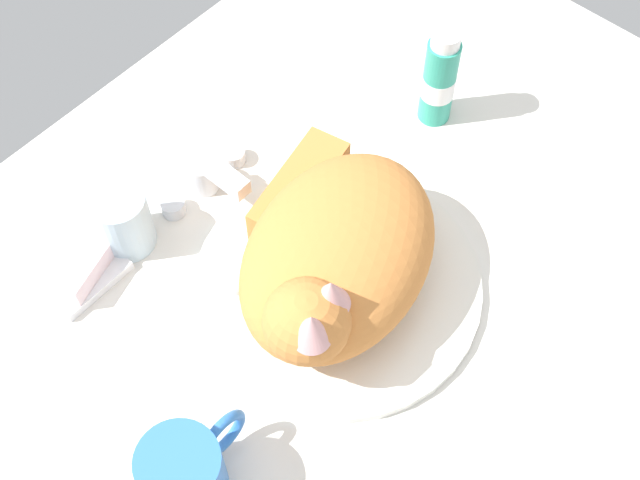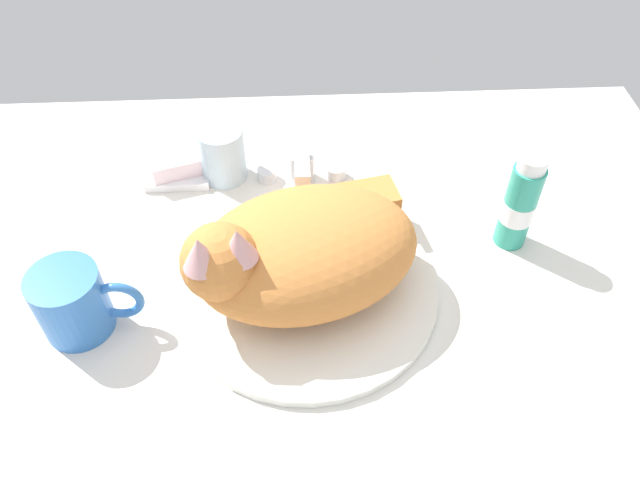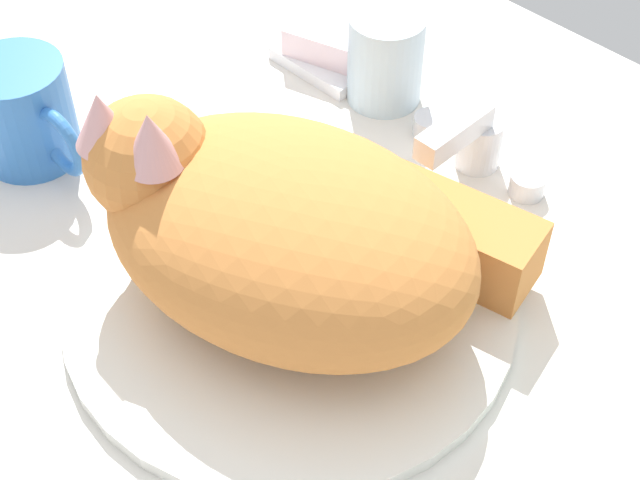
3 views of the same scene
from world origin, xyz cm
name	(u,v)px [view 3 (image 3 of 3)]	position (x,y,z in cm)	size (l,w,h in cm)	color
ground_plane	(291,316)	(0.00, 0.00, -1.50)	(110.00, 82.50, 3.00)	silver
sink_basin	(290,297)	(0.00, 0.00, 0.58)	(31.31, 31.31, 1.17)	silver
faucet	(473,143)	(0.00, 19.72, 2.63)	(12.64, 8.86, 6.30)	silver
cat	(279,224)	(-0.94, 0.12, 7.10)	(29.70, 25.88, 14.42)	#D17F3D
coffee_mug	(25,113)	(-25.78, -3.78, 4.23)	(11.92, 7.86, 8.46)	#3372C6
rinse_cup	(385,59)	(-11.00, 21.62, 3.99)	(6.34, 6.34, 7.98)	silver
soap_dish	(329,59)	(-17.58, 21.59, 0.60)	(9.00, 6.40, 1.20)	white
soap_bar	(329,41)	(-17.58, 21.59, 2.47)	(7.16, 4.36, 2.55)	silver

